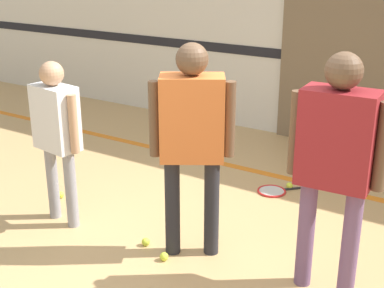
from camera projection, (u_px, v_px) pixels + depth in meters
The scene contains 11 objects.
ground_plane at pixel (189, 270), 3.94m from camera, with size 16.00×16.00×0.00m, color tan.
wall_back at pixel (348, 10), 6.01m from camera, with size 16.00×0.07×3.20m.
floor_stripe at pixel (292, 180), 5.49m from camera, with size 14.40×0.10×0.01m.
person_instructor at pixel (192, 129), 3.83m from camera, with size 0.54×0.45×1.63m.
person_student_left at pixel (56, 126), 4.36m from camera, with size 0.53×0.27×1.40m.
person_student_right at pixel (336, 151), 3.37m from camera, with size 0.63×0.28×1.65m.
racket_spare_on_floor at pixel (274, 191), 5.22m from camera, with size 0.45×0.47×0.03m.
tennis_ball_near_instructor at pixel (164, 257), 4.05m from camera, with size 0.07×0.07×0.07m, color #CCE038.
tennis_ball_by_spare_racket at pixel (290, 186), 5.27m from camera, with size 0.07×0.07×0.07m, color #CCE038.
tennis_ball_stray_left at pixel (60, 195), 5.07m from camera, with size 0.07×0.07×0.07m, color #CCE038.
tennis_ball_stray_right at pixel (146, 242), 4.25m from camera, with size 0.07×0.07×0.07m, color #CCE038.
Camera 1 is at (1.85, -2.84, 2.21)m, focal length 50.00 mm.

